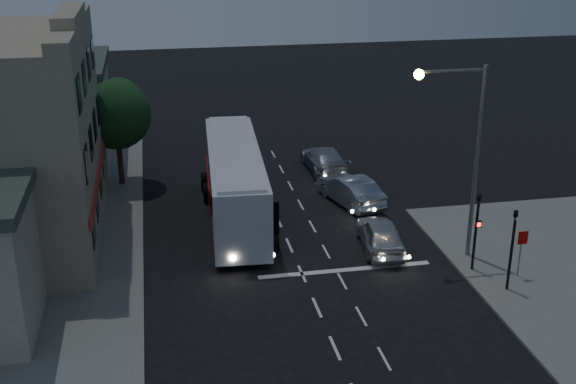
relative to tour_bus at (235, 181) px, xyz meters
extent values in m
plane|color=black|center=(2.14, -8.90, -2.10)|extent=(120.00, 120.00, 0.00)
cube|color=slate|center=(-10.86, -0.90, -2.04)|extent=(12.00, 50.00, 0.12)
cube|color=silver|center=(2.14, -12.90, -2.09)|extent=(0.12, 1.60, 0.01)
cube|color=silver|center=(2.14, -9.90, -2.09)|extent=(0.12, 1.60, 0.01)
cube|color=silver|center=(2.14, -6.90, -2.09)|extent=(0.12, 1.60, 0.01)
cube|color=silver|center=(2.14, -3.90, -2.09)|extent=(0.12, 1.60, 0.01)
cube|color=silver|center=(2.14, -0.90, -2.09)|extent=(0.12, 1.60, 0.01)
cube|color=silver|center=(2.14, 2.10, -2.09)|extent=(0.12, 1.60, 0.01)
cube|color=silver|center=(2.14, 5.10, -2.09)|extent=(0.12, 1.60, 0.01)
cube|color=silver|center=(2.14, 8.10, -2.09)|extent=(0.12, 1.60, 0.01)
cube|color=silver|center=(3.74, -13.90, -2.09)|extent=(0.10, 1.50, 0.01)
cube|color=silver|center=(3.74, -10.90, -2.09)|extent=(0.10, 1.50, 0.01)
cube|color=silver|center=(3.74, -7.90, -2.09)|extent=(0.10, 1.50, 0.01)
cube|color=silver|center=(3.74, -4.90, -2.09)|extent=(0.10, 1.50, 0.01)
cube|color=silver|center=(3.74, -1.90, -2.09)|extent=(0.10, 1.50, 0.01)
cube|color=silver|center=(3.74, 1.10, -2.09)|extent=(0.10, 1.50, 0.01)
cube|color=silver|center=(3.74, 4.10, -2.09)|extent=(0.10, 1.50, 0.01)
cube|color=silver|center=(3.74, 7.10, -2.09)|extent=(0.10, 1.50, 0.01)
cube|color=silver|center=(3.74, 10.10, -2.09)|extent=(0.10, 1.50, 0.01)
cube|color=silver|center=(4.14, -6.90, -2.09)|extent=(8.00, 0.35, 0.01)
cube|color=silver|center=(0.00, 0.00, -0.05)|extent=(3.37, 12.76, 3.37)
cube|color=silver|center=(0.00, 0.00, 1.69)|extent=(2.93, 12.31, 0.19)
cube|color=black|center=(0.00, -6.26, 0.48)|extent=(2.42, 0.27, 1.58)
cube|color=black|center=(1.33, 0.53, 0.64)|extent=(0.66, 10.50, 0.95)
cube|color=black|center=(-1.33, 0.53, 0.64)|extent=(0.66, 10.50, 0.95)
cube|color=#C8000A|center=(1.34, 1.05, -0.52)|extent=(0.37, 5.78, 1.47)
cube|color=#C8000A|center=(-1.34, 1.05, -0.52)|extent=(0.37, 5.78, 1.47)
cylinder|color=black|center=(-1.32, -4.42, -1.57)|extent=(0.43, 1.07, 1.05)
cylinder|color=black|center=(1.32, -4.42, -1.57)|extent=(0.43, 1.07, 1.05)
cylinder|color=black|center=(-1.32, 2.63, -1.57)|extent=(0.43, 1.07, 1.05)
cylinder|color=black|center=(1.32, 2.63, -1.57)|extent=(0.43, 1.07, 1.05)
cylinder|color=black|center=(-1.32, 4.42, -1.57)|extent=(0.43, 1.07, 1.05)
cylinder|color=black|center=(1.32, 4.42, -1.57)|extent=(0.43, 1.07, 1.05)
cylinder|color=#FFF2CC|center=(-0.89, -6.33, -1.31)|extent=(0.28, 0.07, 0.27)
cylinder|color=#FFF2CC|center=(0.89, -6.33, -1.31)|extent=(0.28, 0.07, 0.27)
imported|color=silver|center=(6.36, -5.10, -1.33)|extent=(2.30, 4.69, 1.54)
imported|color=#A6ACB8|center=(6.47, 0.78, -1.29)|extent=(2.99, 5.19, 1.62)
imported|color=#9D9DAA|center=(6.32, 6.26, -1.33)|extent=(2.26, 5.33, 1.53)
cylinder|color=black|center=(9.74, -8.10, -0.38)|extent=(0.12, 0.12, 3.20)
imported|color=black|center=(9.74, -8.10, 1.67)|extent=(0.15, 0.18, 0.90)
cube|color=black|center=(9.74, -8.28, 0.32)|extent=(0.25, 0.12, 0.30)
cube|color=#FF0C0C|center=(9.74, -8.35, 0.32)|extent=(0.16, 0.02, 0.18)
cylinder|color=black|center=(10.44, -10.10, -0.38)|extent=(0.12, 0.12, 3.20)
imported|color=black|center=(10.44, -10.10, 1.67)|extent=(0.18, 0.15, 0.90)
cylinder|color=slate|center=(11.44, -9.10, -0.98)|extent=(0.06, 0.06, 2.00)
cube|color=#BF0300|center=(11.44, -9.17, -0.08)|extent=(0.45, 0.03, 0.60)
cylinder|color=slate|center=(10.14, -6.70, 2.52)|extent=(0.20, 0.20, 9.00)
cylinder|color=slate|center=(8.64, -6.70, 6.82)|extent=(3.00, 0.12, 0.12)
sphere|color=#FFBF59|center=(7.14, -6.70, 6.72)|extent=(0.44, 0.44, 0.44)
cube|color=tan|center=(-7.36, -0.90, 8.27)|extent=(1.00, 12.00, 0.50)
cube|color=tan|center=(-7.36, -0.90, 8.77)|extent=(1.00, 6.00, 0.50)
cube|color=#A53228|center=(-6.81, -0.90, 1.02)|extent=(0.15, 12.00, 0.50)
cube|color=black|center=(-6.84, -5.40, 0.22)|extent=(0.06, 1.30, 1.50)
cube|color=black|center=(-6.84, -2.40, 0.22)|extent=(0.06, 1.30, 1.50)
cube|color=black|center=(-6.84, 0.60, 0.22)|extent=(0.06, 1.30, 1.50)
cube|color=black|center=(-6.84, 3.60, 0.22)|extent=(0.06, 1.30, 1.50)
cube|color=black|center=(-6.84, -5.40, 3.22)|extent=(0.06, 1.30, 1.50)
cube|color=black|center=(-6.84, -2.40, 3.22)|extent=(0.06, 1.30, 1.50)
cube|color=black|center=(-6.84, 0.60, 3.22)|extent=(0.06, 1.30, 1.50)
cube|color=black|center=(-6.84, 3.60, 3.22)|extent=(0.06, 1.30, 1.50)
cube|color=black|center=(-6.84, -5.40, 6.22)|extent=(0.06, 1.30, 1.50)
cube|color=black|center=(-6.84, -2.40, 6.22)|extent=(0.06, 1.30, 1.50)
cube|color=black|center=(-6.84, 0.60, 6.22)|extent=(0.06, 1.30, 1.50)
cube|color=black|center=(-6.84, 3.60, 6.22)|extent=(0.06, 1.30, 1.50)
cube|color=tan|center=(-11.36, 11.10, 1.02)|extent=(9.00, 9.00, 6.00)
cube|color=#3A453E|center=(-11.36, 11.10, 4.27)|extent=(9.40, 9.40, 0.50)
cylinder|color=black|center=(-6.06, 6.10, -0.58)|extent=(0.32, 0.32, 2.80)
sphere|color=#143B15|center=(-6.06, 6.10, 2.22)|extent=(4.00, 4.00, 4.00)
sphere|color=#214927|center=(-5.86, 6.70, 2.92)|extent=(2.60, 2.60, 2.60)
sphere|color=#143B15|center=(-6.36, 5.50, 2.62)|extent=(2.40, 2.40, 2.40)
camera|label=1|loc=(-3.88, -35.10, 13.17)|focal=45.00mm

